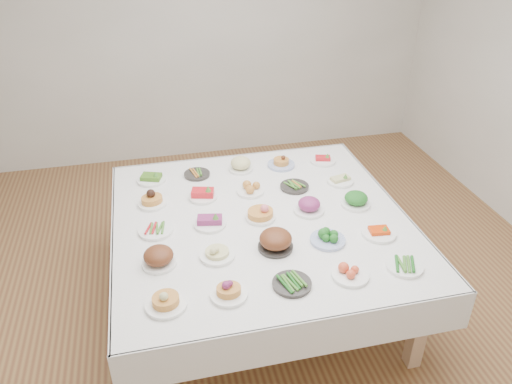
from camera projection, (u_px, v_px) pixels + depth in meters
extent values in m
plane|color=olive|center=(265.00, 282.00, 4.07)|extent=(5.00, 5.00, 0.00)
cube|color=silver|center=(211.00, 35.00, 5.44)|extent=(5.00, 0.02, 2.80)
cube|color=white|center=(261.00, 222.00, 3.54)|extent=(2.04, 2.04, 0.06)
cube|color=white|center=(234.00, 169.00, 4.45)|extent=(2.06, 0.01, 0.28)
cube|color=white|center=(305.00, 340.00, 2.74)|extent=(2.06, 0.02, 0.28)
cube|color=white|center=(391.00, 217.00, 3.79)|extent=(0.01, 2.06, 0.28)
cube|color=white|center=(115.00, 254.00, 3.39)|extent=(0.02, 2.06, 0.28)
cube|color=tan|center=(153.00, 375.00, 2.86)|extent=(0.09, 0.09, 0.69)
cube|color=tan|center=(419.00, 326.00, 3.19)|extent=(0.09, 0.09, 0.69)
cube|color=tan|center=(142.00, 217.00, 4.27)|extent=(0.09, 0.09, 0.69)
cube|color=tan|center=(328.00, 194.00, 4.60)|extent=(0.09, 0.09, 0.69)
cylinder|color=white|center=(166.00, 305.00, 2.76)|extent=(0.23, 0.23, 0.02)
cylinder|color=white|center=(229.00, 295.00, 2.83)|extent=(0.21, 0.21, 0.02)
cylinder|color=#2B2926|center=(292.00, 284.00, 2.91)|extent=(0.23, 0.23, 0.02)
cylinder|color=white|center=(350.00, 276.00, 2.98)|extent=(0.22, 0.22, 0.02)
cylinder|color=white|center=(404.00, 267.00, 3.05)|extent=(0.22, 0.22, 0.02)
cylinder|color=white|center=(159.00, 263.00, 3.08)|extent=(0.21, 0.21, 0.02)
cylinder|color=white|center=(217.00, 256.00, 3.14)|extent=(0.22, 0.22, 0.02)
cylinder|color=#2B2926|center=(275.00, 247.00, 3.21)|extent=(0.22, 0.22, 0.02)
cylinder|color=#4C66B2|center=(328.00, 241.00, 3.28)|extent=(0.23, 0.23, 0.02)
cylinder|color=white|center=(379.00, 234.00, 3.35)|extent=(0.23, 0.23, 0.02)
cylinder|color=white|center=(156.00, 231.00, 3.37)|extent=(0.23, 0.23, 0.02)
cylinder|color=white|center=(210.00, 224.00, 3.44)|extent=(0.22, 0.22, 0.02)
cylinder|color=white|center=(260.00, 218.00, 3.51)|extent=(0.21, 0.21, 0.02)
cylinder|color=white|center=(309.00, 211.00, 3.59)|extent=(0.22, 0.22, 0.02)
cylinder|color=white|center=(355.00, 204.00, 3.66)|extent=(0.21, 0.21, 0.02)
cylinder|color=white|center=(152.00, 204.00, 3.67)|extent=(0.21, 0.21, 0.02)
cylinder|color=white|center=(203.00, 197.00, 3.75)|extent=(0.21, 0.21, 0.02)
cylinder|color=white|center=(250.00, 192.00, 3.82)|extent=(0.21, 0.21, 0.02)
cylinder|color=#2B2926|center=(294.00, 187.00, 3.88)|extent=(0.22, 0.22, 0.02)
cylinder|color=white|center=(340.00, 182.00, 3.96)|extent=(0.21, 0.21, 0.02)
cylinder|color=white|center=(152.00, 180.00, 3.97)|extent=(0.22, 0.22, 0.02)
cylinder|color=#2B2926|center=(197.00, 175.00, 4.05)|extent=(0.21, 0.21, 0.02)
cylinder|color=white|center=(241.00, 169.00, 4.13)|extent=(0.20, 0.20, 0.02)
cylinder|color=#4C66B2|center=(281.00, 165.00, 4.20)|extent=(0.23, 0.23, 0.02)
cylinder|color=white|center=(323.00, 161.00, 4.26)|extent=(0.21, 0.21, 0.02)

